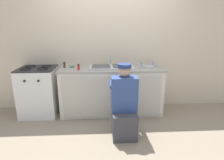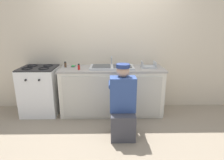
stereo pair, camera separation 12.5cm
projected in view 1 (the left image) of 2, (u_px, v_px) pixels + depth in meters
The scene contains 11 objects.
ground_plane at pixel (112, 119), 3.41m from camera, with size 12.00×12.00×0.00m, color gray.
back_wall at pixel (110, 46), 3.68m from camera, with size 6.00×0.10×2.50m, color beige.
counter_cabinet at pixel (111, 91), 3.57m from camera, with size 1.87×0.62×0.85m.
countertop at pixel (111, 69), 3.45m from camera, with size 1.91×0.62×0.03m, color #9E9993.
sink_double_basin at pixel (111, 67), 3.45m from camera, with size 0.80×0.44×0.19m.
stove_range at pixel (39, 91), 3.50m from camera, with size 0.65×0.62×0.91m.
plumber_person at pixel (124, 107), 2.80m from camera, with size 0.42×0.61×1.10m.
cell_phone at pixel (72, 66), 3.53m from camera, with size 0.07×0.14×0.01m.
spice_bottle_pepper at pixel (64, 65), 3.44m from camera, with size 0.04×0.04×0.10m.
spice_bottle_red at pixel (79, 67), 3.26m from camera, with size 0.04×0.04×0.10m.
dish_rack_tray at pixel (148, 66), 3.51m from camera, with size 0.28×0.22×0.11m.
Camera 1 is at (-0.18, -3.07, 1.63)m, focal length 30.00 mm.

